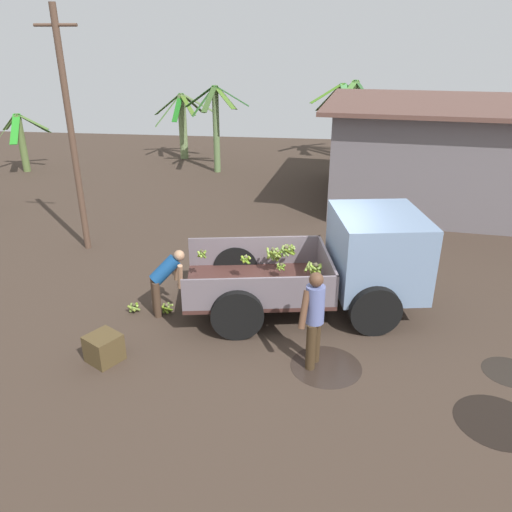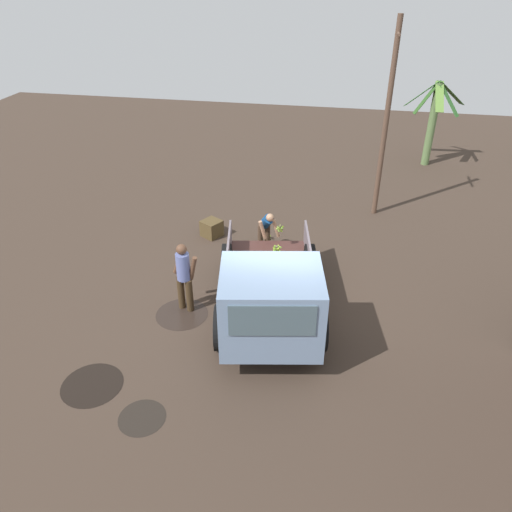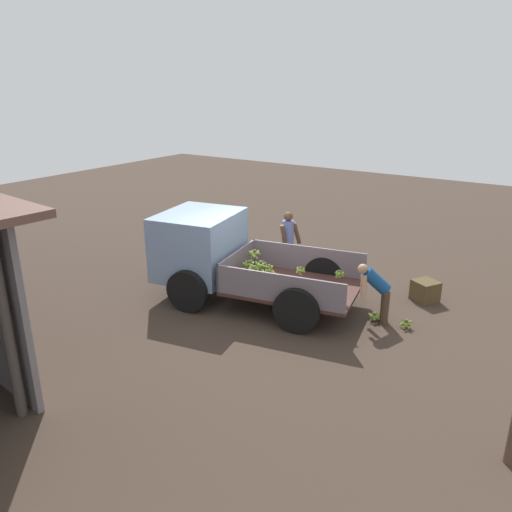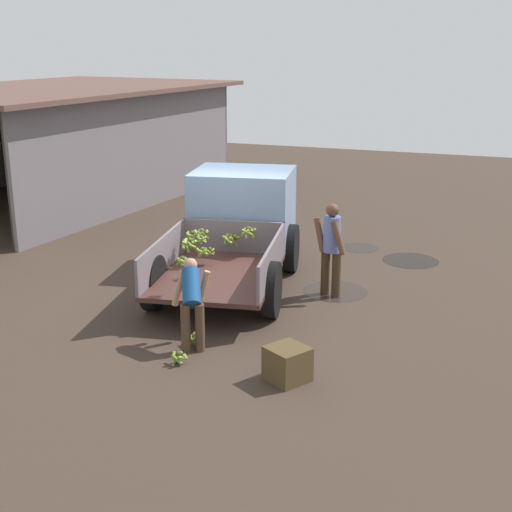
{
  "view_description": "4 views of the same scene",
  "coord_description": "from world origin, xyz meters",
  "px_view_note": "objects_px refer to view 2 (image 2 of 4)",
  "views": [
    {
      "loc": [
        0.23,
        -8.88,
        5.0
      ],
      "look_at": [
        -0.8,
        -0.82,
        1.4
      ],
      "focal_mm": 35.0,
      "sensor_mm": 36.0,
      "label": 1
    },
    {
      "loc": [
        8.98,
        1.31,
        6.96
      ],
      "look_at": [
        0.25,
        -0.35,
        1.57
      ],
      "focal_mm": 35.0,
      "sensor_mm": 36.0,
      "label": 2
    },
    {
      "loc": [
        -5.7,
        8.61,
        4.76
      ],
      "look_at": [
        -0.59,
        0.84,
        1.5
      ],
      "focal_mm": 35.0,
      "sensor_mm": 36.0,
      "label": 3
    },
    {
      "loc": [
        -11.47,
        -4.97,
        4.39
      ],
      "look_at": [
        -0.98,
        -1.01,
        0.99
      ],
      "focal_mm": 50.0,
      "sensor_mm": 36.0,
      "label": 4
    }
  ],
  "objects_px": {
    "banana_bunch_on_ground_1": "(267,236)",
    "wooden_crate_0": "(212,228)",
    "person_worker_loading": "(266,227)",
    "person_foreground_visitor": "(184,274)",
    "cargo_truck": "(271,299)",
    "banana_bunch_on_ground_0": "(265,247)",
    "utility_pole": "(386,120)"
  },
  "relations": [
    {
      "from": "person_foreground_visitor",
      "to": "utility_pole",
      "type": "bearing_deg",
      "value": -18.3
    },
    {
      "from": "utility_pole",
      "to": "person_worker_loading",
      "type": "relative_size",
      "value": 4.42
    },
    {
      "from": "person_worker_loading",
      "to": "banana_bunch_on_ground_0",
      "type": "relative_size",
      "value": 4.73
    },
    {
      "from": "person_worker_loading",
      "to": "banana_bunch_on_ground_1",
      "type": "height_order",
      "value": "person_worker_loading"
    },
    {
      "from": "cargo_truck",
      "to": "banana_bunch_on_ground_0",
      "type": "bearing_deg",
      "value": -179.05
    },
    {
      "from": "utility_pole",
      "to": "person_worker_loading",
      "type": "xyz_separation_m",
      "value": [
        2.98,
        -2.93,
        -2.17
      ]
    },
    {
      "from": "cargo_truck",
      "to": "wooden_crate_0",
      "type": "height_order",
      "value": "cargo_truck"
    },
    {
      "from": "cargo_truck",
      "to": "person_worker_loading",
      "type": "distance_m",
      "value": 3.67
    },
    {
      "from": "person_worker_loading",
      "to": "banana_bunch_on_ground_1",
      "type": "xyz_separation_m",
      "value": [
        -0.65,
        -0.09,
        -0.64
      ]
    },
    {
      "from": "person_foreground_visitor",
      "to": "wooden_crate_0",
      "type": "bearing_deg",
      "value": 23.38
    },
    {
      "from": "person_foreground_visitor",
      "to": "banana_bunch_on_ground_0",
      "type": "bearing_deg",
      "value": -6.9
    },
    {
      "from": "utility_pole",
      "to": "wooden_crate_0",
      "type": "bearing_deg",
      "value": -62.44
    },
    {
      "from": "wooden_crate_0",
      "to": "utility_pole",
      "type": "bearing_deg",
      "value": 117.56
    },
    {
      "from": "cargo_truck",
      "to": "person_foreground_visitor",
      "type": "height_order",
      "value": "cargo_truck"
    },
    {
      "from": "person_worker_loading",
      "to": "banana_bunch_on_ground_0",
      "type": "distance_m",
      "value": 0.63
    },
    {
      "from": "person_foreground_visitor",
      "to": "person_worker_loading",
      "type": "relative_size",
      "value": 1.32
    },
    {
      "from": "person_worker_loading",
      "to": "wooden_crate_0",
      "type": "xyz_separation_m",
      "value": [
        -0.58,
        -1.68,
        -0.51
      ]
    },
    {
      "from": "person_worker_loading",
      "to": "banana_bunch_on_ground_1",
      "type": "bearing_deg",
      "value": 160.43
    },
    {
      "from": "cargo_truck",
      "to": "wooden_crate_0",
      "type": "distance_m",
      "value": 4.87
    },
    {
      "from": "cargo_truck",
      "to": "banana_bunch_on_ground_0",
      "type": "distance_m",
      "value": 3.78
    },
    {
      "from": "utility_pole",
      "to": "banana_bunch_on_ground_1",
      "type": "bearing_deg",
      "value": -52.29
    },
    {
      "from": "person_foreground_visitor",
      "to": "cargo_truck",
      "type": "bearing_deg",
      "value": -91.56
    },
    {
      "from": "utility_pole",
      "to": "banana_bunch_on_ground_0",
      "type": "distance_m",
      "value": 5.04
    },
    {
      "from": "cargo_truck",
      "to": "wooden_crate_0",
      "type": "relative_size",
      "value": 9.61
    },
    {
      "from": "cargo_truck",
      "to": "utility_pole",
      "type": "relative_size",
      "value": 0.84
    },
    {
      "from": "cargo_truck",
      "to": "banana_bunch_on_ground_1",
      "type": "xyz_separation_m",
      "value": [
        -4.24,
        -0.79,
        -0.94
      ]
    },
    {
      "from": "banana_bunch_on_ground_0",
      "to": "wooden_crate_0",
      "type": "relative_size",
      "value": 0.54
    },
    {
      "from": "banana_bunch_on_ground_1",
      "to": "wooden_crate_0",
      "type": "bearing_deg",
      "value": -87.35
    },
    {
      "from": "utility_pole",
      "to": "banana_bunch_on_ground_1",
      "type": "height_order",
      "value": "utility_pole"
    },
    {
      "from": "utility_pole",
      "to": "banana_bunch_on_ground_0",
      "type": "xyz_separation_m",
      "value": [
        2.98,
        -2.95,
        -2.8
      ]
    },
    {
      "from": "utility_pole",
      "to": "person_foreground_visitor",
      "type": "height_order",
      "value": "utility_pole"
    },
    {
      "from": "person_worker_loading",
      "to": "wooden_crate_0",
      "type": "relative_size",
      "value": 2.57
    }
  ]
}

